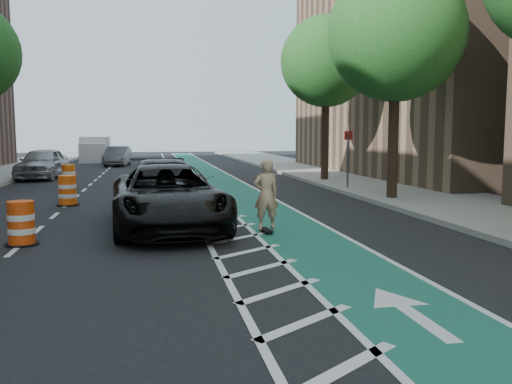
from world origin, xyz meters
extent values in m
plane|color=black|center=(0.00, 0.00, 0.00)|extent=(120.00, 120.00, 0.00)
cube|color=#18564D|center=(3.00, 10.00, 0.01)|extent=(2.00, 90.00, 0.01)
cube|color=silver|center=(1.50, 10.00, 0.01)|extent=(1.40, 90.00, 0.01)
cube|color=gray|center=(9.50, 10.00, 0.07)|extent=(5.00, 90.00, 0.15)
cube|color=gray|center=(7.05, 10.00, 0.08)|extent=(0.12, 90.00, 0.16)
cube|color=#84664C|center=(17.50, 20.00, 9.50)|extent=(14.00, 22.00, 19.00)
cylinder|color=#382619|center=(7.90, 8.00, 2.20)|extent=(0.36, 0.36, 4.40)
sphere|color=#1B531E|center=(7.90, 8.00, 5.80)|extent=(4.20, 4.20, 4.20)
cylinder|color=#382619|center=(7.90, 16.00, 2.20)|extent=(0.36, 0.36, 4.40)
sphere|color=#1B531E|center=(7.90, 16.00, 5.80)|extent=(4.20, 4.20, 4.20)
cylinder|color=#4C4C4C|center=(7.60, 12.00, 1.20)|extent=(0.08, 0.08, 2.40)
cube|color=red|center=(7.60, 12.00, 2.30)|extent=(0.35, 0.02, 0.35)
cube|color=black|center=(2.30, 3.39, 0.08)|extent=(0.24, 0.70, 0.03)
cylinder|color=black|center=(2.21, 3.61, 0.03)|extent=(0.03, 0.05, 0.05)
cylinder|color=black|center=(2.35, 3.62, 0.03)|extent=(0.03, 0.05, 0.05)
cylinder|color=black|center=(2.25, 3.15, 0.03)|extent=(0.03, 0.05, 0.05)
cylinder|color=black|center=(2.39, 3.16, 0.03)|extent=(0.03, 0.05, 0.05)
imported|color=tan|center=(2.30, 3.39, 0.94)|extent=(0.64, 0.45, 1.69)
imported|color=black|center=(0.00, 4.42, 0.81)|extent=(3.01, 5.94, 1.61)
imported|color=black|center=(0.00, 7.50, 0.79)|extent=(2.64, 5.61, 1.58)
imported|color=#A1A2A6|center=(-6.00, 20.71, 0.82)|extent=(2.36, 4.94, 1.63)
imported|color=#5B5B60|center=(-2.80, 31.57, 0.71)|extent=(1.95, 4.43, 1.42)
cube|color=silver|center=(-4.97, 37.94, 1.03)|extent=(2.34, 3.34, 2.06)
cube|color=silver|center=(-4.92, 35.47, 0.77)|extent=(2.09, 1.69, 1.54)
cylinder|color=black|center=(-5.83, 35.04, 0.36)|extent=(0.27, 0.73, 0.72)
cylinder|color=black|center=(-3.98, 35.08, 0.36)|extent=(0.27, 0.73, 0.72)
cylinder|color=black|center=(-5.91, 38.74, 0.36)|extent=(0.27, 0.73, 0.72)
cylinder|color=black|center=(-4.06, 38.78, 0.36)|extent=(0.27, 0.73, 0.72)
cylinder|color=#E9430C|center=(-3.17, 3.00, 0.48)|extent=(0.55, 0.55, 0.96)
cylinder|color=silver|center=(-3.17, 3.00, 0.32)|extent=(0.56, 0.56, 0.13)
cylinder|color=silver|center=(-3.17, 3.00, 0.62)|extent=(0.56, 0.56, 0.13)
cylinder|color=black|center=(-3.17, 3.00, 0.02)|extent=(0.70, 0.70, 0.04)
cylinder|color=#FE580D|center=(-3.15, 9.50, 0.50)|extent=(0.58, 0.58, 1.00)
cylinder|color=silver|center=(-3.15, 9.50, 0.33)|extent=(0.59, 0.59, 0.13)
cylinder|color=silver|center=(-3.15, 9.50, 0.65)|extent=(0.59, 0.59, 0.13)
cylinder|color=black|center=(-3.15, 9.50, 0.02)|extent=(0.74, 0.74, 0.04)
cylinder|color=#F7620D|center=(-4.00, 15.77, 0.50)|extent=(0.58, 0.58, 1.01)
cylinder|color=silver|center=(-4.00, 15.77, 0.34)|extent=(0.59, 0.59, 0.13)
cylinder|color=silver|center=(-4.00, 15.77, 0.65)|extent=(0.59, 0.59, 0.13)
cylinder|color=black|center=(-4.00, 15.77, 0.02)|extent=(0.74, 0.74, 0.04)
camera|label=1|loc=(-0.39, -9.24, 2.42)|focal=38.00mm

